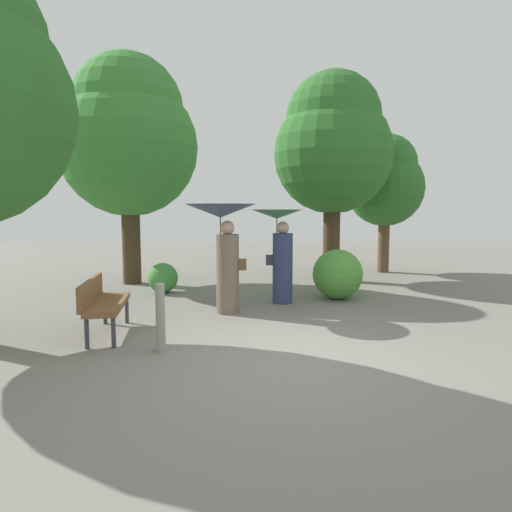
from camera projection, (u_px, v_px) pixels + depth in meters
ground_plane at (278, 361)px, 5.50m from camera, size 40.00×40.00×0.00m
person_left at (223, 235)px, 7.96m from camera, size 1.24×1.24×1.93m
person_right at (280, 243)px, 8.84m from camera, size 1.01×1.01×1.83m
park_bench at (102, 301)px, 6.61m from camera, size 0.58×1.53×0.83m
tree_near_left at (128, 135)px, 10.93m from camera, size 3.33×3.33×5.55m
tree_near_right at (385, 181)px, 13.06m from camera, size 2.20×2.20×3.99m
tree_mid_right at (333, 144)px, 11.41m from camera, size 2.99×2.99×5.27m
bush_path_left at (163, 278)px, 10.00m from camera, size 0.66×0.66×0.66m
bush_path_right at (338, 274)px, 9.29m from camera, size 1.02×1.02×1.02m
path_marker_post at (160, 318)px, 5.83m from camera, size 0.12×0.12×0.90m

